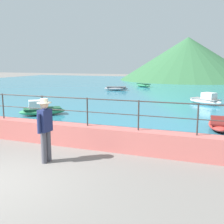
% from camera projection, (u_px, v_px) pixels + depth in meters
% --- Properties ---
extents(promenade_wall, '(20.00, 0.56, 0.70)m').
position_uv_depth(promenade_wall, '(65.00, 134.00, 9.05)').
color(promenade_wall, '#BC605B').
rests_on(promenade_wall, ground).
extents(railing, '(18.44, 0.04, 0.90)m').
position_uv_depth(railing, '(64.00, 105.00, 8.88)').
color(railing, '#383330').
rests_on(railing, promenade_wall).
extents(lake_water, '(64.00, 44.32, 0.06)m').
position_uv_depth(lake_water, '(170.00, 88.00, 29.96)').
color(lake_water, teal).
rests_on(lake_water, ground).
extents(hill_main, '(21.38, 21.38, 6.69)m').
position_uv_depth(hill_main, '(187.00, 59.00, 42.96)').
color(hill_main, '#33663D').
rests_on(hill_main, ground).
extents(person_walking, '(0.38, 0.57, 1.75)m').
position_uv_depth(person_walking, '(45.00, 127.00, 7.29)').
color(person_walking, '#4C4C56').
rests_on(person_walking, ground).
extents(boat_0, '(2.45, 1.45, 0.36)m').
position_uv_depth(boat_0, '(116.00, 88.00, 26.52)').
color(boat_0, gray).
rests_on(boat_0, lake_water).
extents(boat_1, '(2.41, 2.03, 0.76)m').
position_uv_depth(boat_1, '(206.00, 100.00, 17.54)').
color(boat_1, white).
rests_on(boat_1, lake_water).
extents(boat_2, '(2.29, 2.23, 0.36)m').
position_uv_depth(boat_2, '(143.00, 85.00, 30.54)').
color(boat_2, '#338C59').
rests_on(boat_2, lake_water).
extents(boat_3, '(0.92, 2.31, 0.36)m').
position_uv_depth(boat_3, '(220.00, 124.00, 10.98)').
color(boat_3, red).
rests_on(boat_3, lake_water).
extents(boat_5, '(2.35, 2.16, 0.76)m').
position_uv_depth(boat_5, '(41.00, 110.00, 13.88)').
color(boat_5, '#338C59').
rests_on(boat_5, lake_water).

